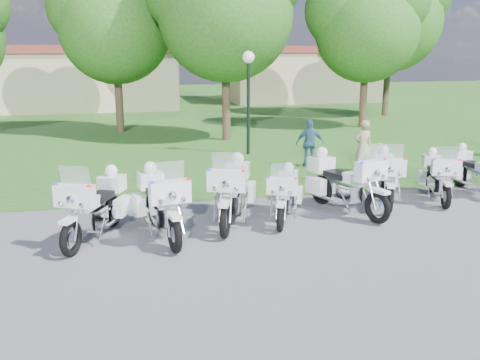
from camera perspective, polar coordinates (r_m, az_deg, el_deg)
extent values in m
plane|color=#5A5A5F|center=(11.15, 1.70, -6.16)|extent=(100.00, 100.00, 0.00)
cube|color=#27581B|center=(37.45, -8.46, 7.72)|extent=(100.00, 48.00, 0.01)
torus|color=black|center=(10.56, -17.58, -5.96)|extent=(0.42, 0.70, 0.71)
torus|color=black|center=(12.06, -13.40, -3.24)|extent=(0.42, 0.70, 0.71)
cube|color=white|center=(10.42, -17.79, -4.08)|extent=(0.37, 0.50, 0.07)
cube|color=white|center=(10.54, -17.23, -1.63)|extent=(0.80, 0.55, 0.42)
cube|color=silver|center=(10.50, -17.21, 0.41)|extent=(0.59, 0.36, 0.40)
sphere|color=red|center=(10.27, -15.83, -0.76)|extent=(0.10, 0.10, 0.10)
sphere|color=#1426E5|center=(10.60, -19.07, -0.55)|extent=(0.10, 0.10, 0.10)
cube|color=silver|center=(11.28, -15.34, -3.87)|extent=(0.57, 0.69, 0.36)
cube|color=white|center=(10.96, -16.07, -2.40)|extent=(0.54, 0.64, 0.23)
cube|color=black|center=(11.45, -14.73, -1.74)|extent=(0.60, 0.75, 0.13)
cube|color=white|center=(11.74, -12.38, -2.73)|extent=(0.40, 0.58, 0.38)
cube|color=white|center=(12.02, -15.14, -2.52)|extent=(0.40, 0.58, 0.38)
cube|color=white|center=(11.93, -13.50, -0.33)|extent=(0.64, 0.60, 0.34)
sphere|color=white|center=(11.87, -13.58, 0.96)|extent=(0.28, 0.28, 0.28)
torus|color=black|center=(10.31, -7.00, -5.81)|extent=(0.26, 0.74, 0.73)
torus|color=black|center=(12.03, -9.35, -3.05)|extent=(0.26, 0.74, 0.73)
cube|color=white|center=(10.17, -7.03, -3.82)|extent=(0.28, 0.51, 0.08)
cube|color=white|center=(10.32, -7.49, -1.26)|extent=(0.82, 0.39, 0.44)
cube|color=silver|center=(10.29, -7.65, 0.88)|extent=(0.62, 0.23, 0.41)
sphere|color=red|center=(10.29, -5.56, -0.05)|extent=(0.10, 0.10, 0.10)
sphere|color=#1426E5|center=(10.12, -9.34, -0.40)|extent=(0.10, 0.10, 0.10)
cube|color=silver|center=(11.15, -8.32, -3.65)|extent=(0.47, 0.66, 0.37)
cube|color=white|center=(10.79, -8.05, -2.10)|extent=(0.44, 0.62, 0.24)
cube|color=black|center=(11.35, -8.78, -1.46)|extent=(0.48, 0.73, 0.13)
cube|color=white|center=(11.89, -7.67, -2.24)|extent=(0.29, 0.59, 0.39)
cube|color=white|center=(11.76, -10.76, -2.56)|extent=(0.29, 0.59, 0.39)
cube|color=white|center=(11.89, -9.51, -0.04)|extent=(0.59, 0.52, 0.35)
sphere|color=white|center=(11.83, -9.56, 1.30)|extent=(0.28, 0.28, 0.28)
torus|color=black|center=(11.01, -1.62, -4.41)|extent=(0.39, 0.74, 0.74)
torus|color=black|center=(12.79, -0.27, -1.83)|extent=(0.39, 0.74, 0.74)
cube|color=white|center=(10.88, -1.65, -2.51)|extent=(0.35, 0.52, 0.08)
cube|color=white|center=(11.03, -1.43, -0.07)|extent=(0.84, 0.52, 0.44)
cube|color=silver|center=(11.01, -1.39, 1.96)|extent=(0.63, 0.34, 0.42)
sphere|color=red|center=(10.87, 0.35, 0.86)|extent=(0.10, 0.10, 0.10)
sphere|color=#1426E5|center=(10.98, -3.32, 0.97)|extent=(0.10, 0.10, 0.10)
cube|color=silver|center=(11.88, -0.88, -2.38)|extent=(0.56, 0.71, 0.38)
cube|color=white|center=(11.52, -1.08, -0.89)|extent=(0.53, 0.66, 0.24)
cube|color=black|center=(12.10, -0.66, -0.29)|extent=(0.59, 0.77, 0.13)
cube|color=white|center=(12.54, 1.12, -1.25)|extent=(0.38, 0.61, 0.40)
cube|color=white|center=(12.63, -1.87, -1.15)|extent=(0.38, 0.61, 0.40)
cube|color=white|center=(12.66, -0.26, 1.06)|extent=(0.65, 0.60, 0.35)
sphere|color=white|center=(12.60, -0.26, 2.33)|extent=(0.29, 0.29, 0.29)
torus|color=black|center=(11.44, 4.35, -4.09)|extent=(0.35, 0.61, 0.61)
torus|color=black|center=(12.91, 5.11, -2.02)|extent=(0.35, 0.61, 0.61)
cube|color=white|center=(11.33, 4.37, -2.58)|extent=(0.31, 0.43, 0.06)
cube|color=white|center=(11.46, 4.53, -0.64)|extent=(0.69, 0.46, 0.36)
cube|color=silver|center=(11.44, 4.58, 0.97)|extent=(0.51, 0.30, 0.34)
sphere|color=red|center=(11.34, 5.98, 0.07)|extent=(0.08, 0.08, 0.08)
sphere|color=#1426E5|center=(11.39, 3.05, 0.20)|extent=(0.08, 0.08, 0.08)
cube|color=silver|center=(12.16, 4.77, -2.47)|extent=(0.48, 0.59, 0.31)
cube|color=white|center=(11.86, 4.69, -1.28)|extent=(0.45, 0.55, 0.20)
cube|color=black|center=(12.34, 4.93, -0.78)|extent=(0.51, 0.64, 0.11)
cube|color=white|center=(12.72, 6.29, -1.57)|extent=(0.34, 0.50, 0.33)
cube|color=white|center=(12.77, 3.84, -1.46)|extent=(0.34, 0.50, 0.33)
cube|color=white|center=(12.81, 5.17, 0.33)|extent=(0.55, 0.51, 0.29)
sphere|color=white|center=(12.75, 5.19, 1.37)|extent=(0.24, 0.24, 0.24)
torus|color=black|center=(12.32, 14.45, -2.87)|extent=(0.39, 0.75, 0.74)
torus|color=black|center=(13.61, 8.67, -1.02)|extent=(0.39, 0.75, 0.74)
cube|color=white|center=(12.20, 14.63, -1.15)|extent=(0.36, 0.53, 0.08)
cube|color=white|center=(12.29, 13.80, 0.98)|extent=(0.84, 0.53, 0.44)
cube|color=silver|center=(12.26, 13.68, 2.81)|extent=(0.63, 0.34, 0.42)
sphere|color=red|center=(12.46, 15.21, 2.06)|extent=(0.10, 0.10, 0.10)
sphere|color=#1426E5|center=(11.95, 12.91, 1.71)|extent=(0.10, 0.10, 0.10)
cube|color=silver|center=(12.93, 11.37, -1.31)|extent=(0.57, 0.71, 0.38)
cube|color=white|center=(12.65, 12.29, 0.13)|extent=(0.53, 0.66, 0.24)
cube|color=black|center=(13.07, 10.44, 0.55)|extent=(0.59, 0.78, 0.13)
cube|color=white|center=(13.67, 10.21, -0.21)|extent=(0.39, 0.61, 0.40)
cube|color=white|center=(13.23, 8.09, -0.58)|extent=(0.39, 0.61, 0.40)
cube|color=white|center=(13.49, 8.68, 1.70)|extent=(0.65, 0.60, 0.36)
sphere|color=white|center=(13.43, 8.72, 2.91)|extent=(0.29, 0.29, 0.29)
torus|color=black|center=(13.15, 15.63, -2.03)|extent=(0.37, 0.69, 0.69)
torus|color=black|center=(14.82, 14.89, -0.23)|extent=(0.37, 0.69, 0.69)
cube|color=white|center=(13.04, 15.74, -0.54)|extent=(0.34, 0.49, 0.07)
cube|color=white|center=(13.20, 15.72, 1.33)|extent=(0.78, 0.50, 0.41)
cube|color=silver|center=(13.19, 15.79, 2.90)|extent=(0.58, 0.32, 0.39)
sphere|color=red|center=(13.15, 17.22, 2.04)|extent=(0.09, 0.09, 0.09)
sphere|color=#1426E5|center=(13.07, 14.38, 2.16)|extent=(0.09, 0.09, 0.09)
cube|color=silver|center=(13.97, 15.26, -0.57)|extent=(0.53, 0.66, 0.35)
cube|color=white|center=(13.65, 15.46, 0.64)|extent=(0.50, 0.62, 0.23)
cube|color=black|center=(14.19, 15.21, 1.05)|extent=(0.56, 0.72, 0.12)
cube|color=white|center=(14.67, 16.18, 0.24)|extent=(0.37, 0.56, 0.37)
cube|color=white|center=(14.60, 13.79, 0.33)|extent=(0.37, 0.56, 0.37)
cube|color=white|center=(14.72, 15.02, 2.08)|extent=(0.61, 0.56, 0.33)
sphere|color=white|center=(14.67, 15.08, 3.10)|extent=(0.27, 0.27, 0.27)
torus|color=black|center=(13.96, 21.12, -1.66)|extent=(0.32, 0.64, 0.63)
torus|color=black|center=(15.47, 19.61, -0.10)|extent=(0.32, 0.64, 0.63)
cube|color=white|center=(13.86, 21.26, -0.36)|extent=(0.29, 0.45, 0.07)
cube|color=white|center=(14.01, 21.13, 1.27)|extent=(0.72, 0.43, 0.38)
cube|color=silver|center=(14.00, 21.19, 2.64)|extent=(0.54, 0.28, 0.36)
sphere|color=red|center=(14.00, 22.45, 1.90)|extent=(0.09, 0.09, 0.09)
sphere|color=#1426E5|center=(13.84, 20.05, 1.98)|extent=(0.09, 0.09, 0.09)
cube|color=silver|center=(14.70, 20.35, -0.39)|extent=(0.47, 0.60, 0.32)
cube|color=white|center=(14.41, 20.67, 0.67)|extent=(0.44, 0.56, 0.21)
cube|color=black|center=(14.90, 20.18, 1.04)|extent=(0.49, 0.66, 0.11)
cube|color=white|center=(15.37, 20.81, 0.33)|extent=(0.32, 0.52, 0.34)
cube|color=white|center=(15.23, 18.74, 0.39)|extent=(0.32, 0.52, 0.34)
cube|color=white|center=(15.38, 19.75, 1.95)|extent=(0.55, 0.50, 0.30)
sphere|color=white|center=(15.33, 19.83, 2.85)|extent=(0.25, 0.25, 0.25)
torus|color=black|center=(16.41, 22.41, 0.43)|extent=(0.13, 0.64, 0.64)
cube|color=silver|center=(15.76, 24.08, 0.19)|extent=(0.33, 0.54, 0.33)
cube|color=black|center=(15.92, 23.59, 1.53)|extent=(0.33, 0.60, 0.12)
cube|color=white|center=(16.43, 23.57, 0.92)|extent=(0.18, 0.50, 0.35)
cube|color=white|center=(16.10, 21.91, 0.83)|extent=(0.18, 0.50, 0.35)
cube|color=white|center=(16.32, 22.54, 2.39)|extent=(0.46, 0.39, 0.31)
sphere|color=white|center=(16.28, 22.62, 3.25)|extent=(0.25, 0.25, 0.25)
cylinder|color=black|center=(19.78, 0.89, 7.61)|extent=(0.12, 0.12, 3.39)
sphere|color=white|center=(19.67, 0.91, 12.97)|extent=(0.44, 0.44, 0.44)
cylinder|color=#38281C|center=(25.90, -12.80, 8.84)|extent=(0.36, 0.36, 3.51)
sphere|color=#255016|center=(25.84, -13.17, 15.56)|extent=(5.11, 5.11, 5.11)
sphere|color=#255016|center=(26.33, -15.82, 17.46)|extent=(3.83, 3.83, 3.83)
cylinder|color=#38281C|center=(23.07, -1.49, 9.03)|extent=(0.36, 0.36, 3.84)
sphere|color=#255016|center=(23.05, -1.55, 17.28)|extent=(5.59, 5.59, 5.59)
cylinder|color=#38281C|center=(27.80, 13.04, 9.08)|extent=(0.36, 0.36, 3.46)
sphere|color=#255016|center=(27.74, 13.38, 15.25)|extent=(5.04, 5.04, 5.04)
sphere|color=#255016|center=(27.69, 10.97, 17.32)|extent=(3.78, 3.78, 3.78)
sphere|color=#255016|center=(28.07, 16.12, 17.97)|extent=(3.46, 3.46, 3.46)
cylinder|color=#38281C|center=(33.08, 15.38, 10.08)|extent=(0.36, 0.36, 3.99)
sphere|color=#255016|center=(33.07, 15.77, 16.03)|extent=(5.80, 5.80, 5.80)
sphere|color=#255016|center=(32.99, 13.47, 18.07)|extent=(4.35, 4.35, 4.35)
cube|color=tan|center=(38.38, -17.77, 10.06)|extent=(14.00, 8.00, 3.60)
cube|color=maroon|center=(38.32, -18.00, 13.11)|extent=(14.56, 8.32, 0.50)
cube|color=tan|center=(42.45, 6.39, 10.89)|extent=(11.00, 7.00, 3.60)
cube|color=maroon|center=(42.40, 6.47, 13.66)|extent=(11.44, 7.28, 0.50)
imported|color=tan|center=(17.40, 12.99, 3.52)|extent=(0.62, 0.42, 1.64)
imported|color=#33607B|center=(17.84, 7.45, 3.90)|extent=(0.97, 0.49, 1.58)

